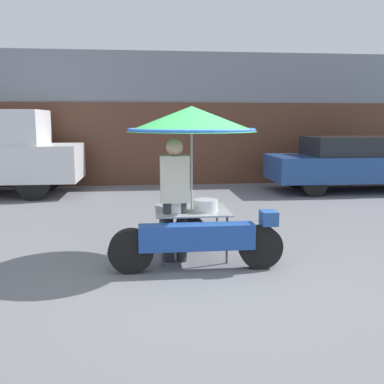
# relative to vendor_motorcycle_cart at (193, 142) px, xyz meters

# --- Properties ---
(ground_plane) EXTENTS (36.00, 36.00, 0.00)m
(ground_plane) POSITION_rel_vendor_motorcycle_cart_xyz_m (0.11, -0.72, -1.60)
(ground_plane) COLOR slate
(shopfront_building) EXTENTS (28.00, 2.06, 3.85)m
(shopfront_building) POSITION_rel_vendor_motorcycle_cart_xyz_m (0.11, 7.92, 0.31)
(shopfront_building) COLOR gray
(shopfront_building) RESTS_ON ground
(vendor_motorcycle_cart) EXTENTS (2.22, 1.77, 2.08)m
(vendor_motorcycle_cart) POSITION_rel_vendor_motorcycle_cart_xyz_m (0.00, 0.00, 0.00)
(vendor_motorcycle_cart) COLOR black
(vendor_motorcycle_cart) RESTS_ON ground
(vendor_person) EXTENTS (0.38, 0.22, 1.66)m
(vendor_person) POSITION_rel_vendor_motorcycle_cart_xyz_m (-0.25, -0.15, -0.67)
(vendor_person) COLOR #2D2D33
(vendor_person) RESTS_ON ground
(parked_car) EXTENTS (4.70, 1.71, 1.46)m
(parked_car) POSITION_rel_vendor_motorcycle_cart_xyz_m (4.95, 5.19, -0.84)
(parked_car) COLOR black
(parked_car) RESTS_ON ground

